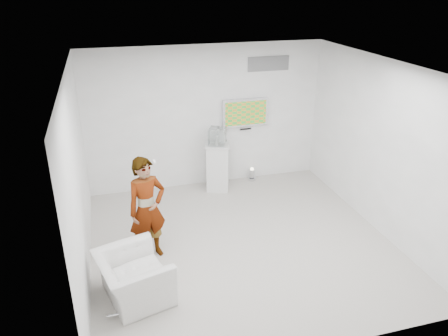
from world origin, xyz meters
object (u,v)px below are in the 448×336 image
at_px(pedestal, 218,167).
at_px(floor_uplight, 252,174).
at_px(tv, 245,113).
at_px(person, 147,209).
at_px(armchair, 134,277).

height_order(pedestal, floor_uplight, pedestal).
distance_m(tv, pedestal, 1.29).
xyz_separation_m(person, floor_uplight, (2.54, 2.29, -0.72)).
bearing_deg(person, floor_uplight, 22.71).
height_order(armchair, floor_uplight, armchair).
xyz_separation_m(tv, floor_uplight, (0.15, -0.11, -1.41)).
height_order(person, pedestal, person).
bearing_deg(person, tv, 25.80).
relative_size(person, armchair, 1.67).
distance_m(tv, person, 3.46).
xyz_separation_m(tv, armchair, (-2.73, -3.37, -1.21)).
bearing_deg(pedestal, armchair, -123.66).
bearing_deg(floor_uplight, pedestal, -166.51).
bearing_deg(armchair, tv, -53.93).
xyz_separation_m(armchair, pedestal, (2.04, 3.06, 0.18)).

